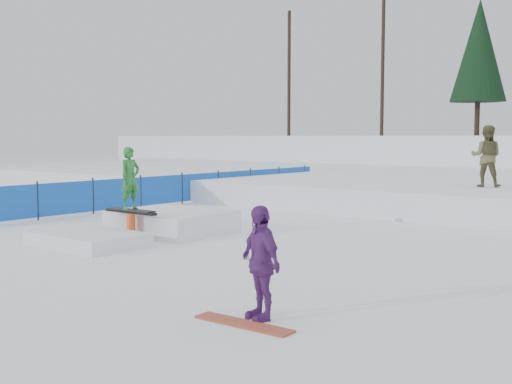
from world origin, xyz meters
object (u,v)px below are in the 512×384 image
Objects in this scene: spectator_purple at (260,262)px; jib_rail_feature at (150,223)px; walker_olive at (486,156)px; safety_fence at (182,188)px.

spectator_purple is 0.34× the size of jib_rail_feature.
walker_olive is 0.43× the size of jib_rail_feature.
walker_olive is 13.64m from spectator_purple.
walker_olive reaches higher than safety_fence.
spectator_purple is 7.40m from jib_rail_feature.
spectator_purple is (11.00, -9.52, 0.19)m from safety_fence.
walker_olive is at bearing 120.27° from spectator_purple.
spectator_purple is (1.76, -13.49, -1.01)m from walker_olive.
jib_rail_feature reaches higher than spectator_purple.
walker_olive is at bearing 64.75° from jib_rail_feature.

